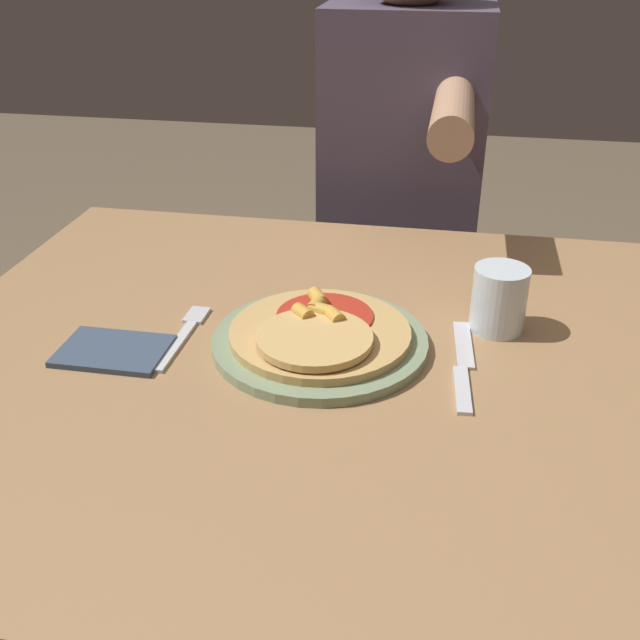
{
  "coord_description": "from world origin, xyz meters",
  "views": [
    {
      "loc": [
        0.12,
        -0.82,
        1.25
      ],
      "look_at": [
        -0.04,
        0.02,
        0.77
      ],
      "focal_mm": 42.0,
      "sensor_mm": 36.0,
      "label": 1
    }
  ],
  "objects": [
    {
      "name": "fork",
      "position": [
        -0.23,
        0.02,
        0.74
      ],
      "size": [
        0.03,
        0.18,
        0.0
      ],
      "color": "silver",
      "rests_on": "dining_table"
    },
    {
      "name": "plate",
      "position": [
        -0.04,
        0.02,
        0.74
      ],
      "size": [
        0.29,
        0.29,
        0.01
      ],
      "color": "gray",
      "rests_on": "dining_table"
    },
    {
      "name": "napkin",
      "position": [
        -0.3,
        -0.04,
        0.74
      ],
      "size": [
        0.14,
        0.1,
        0.01
      ],
      "color": "#38475B",
      "rests_on": "dining_table"
    },
    {
      "name": "pizza",
      "position": [
        -0.04,
        0.02,
        0.76
      ],
      "size": [
        0.24,
        0.24,
        0.04
      ],
      "color": "tan",
      "rests_on": "plate"
    },
    {
      "name": "knife",
      "position": [
        0.15,
        0.0,
        0.74
      ],
      "size": [
        0.03,
        0.22,
        0.0
      ],
      "color": "silver",
      "rests_on": "dining_table"
    },
    {
      "name": "drinking_glass",
      "position": [
        0.2,
        0.12,
        0.78
      ],
      "size": [
        0.08,
        0.08,
        0.09
      ],
      "color": "silver",
      "rests_on": "dining_table"
    },
    {
      "name": "person_diner",
      "position": [
        0.02,
        0.69,
        0.75
      ],
      "size": [
        0.32,
        0.52,
        1.28
      ],
      "color": "#2D2D38",
      "rests_on": "ground_plane"
    },
    {
      "name": "dining_table",
      "position": [
        0.0,
        0.0,
        0.63
      ],
      "size": [
        1.15,
        0.95,
        0.73
      ],
      "color": "#9E754C",
      "rests_on": "ground_plane"
    }
  ]
}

